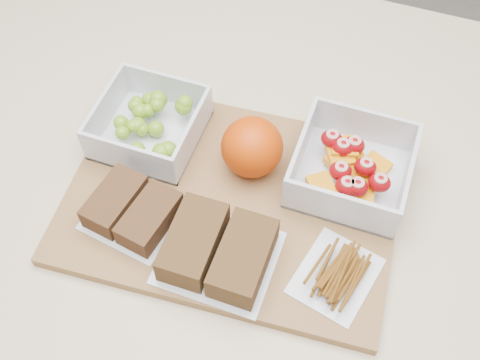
{
  "coord_description": "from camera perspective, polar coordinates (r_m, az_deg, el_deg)",
  "views": [
    {
      "loc": [
        0.16,
        -0.4,
        1.57
      ],
      "look_at": [
        0.02,
        0.01,
        0.93
      ],
      "focal_mm": 45.0,
      "sensor_mm": 36.0,
      "label": 1
    }
  ],
  "objects": [
    {
      "name": "counter",
      "position": [
        1.2,
        -0.83,
        -12.9
      ],
      "size": [
        1.2,
        0.9,
        0.9
      ],
      "primitive_type": "cube",
      "color": "beige",
      "rests_on": "ground"
    },
    {
      "name": "sandwich_bag_center",
      "position": [
        0.71,
        -2.09,
        -6.68
      ],
      "size": [
        0.14,
        0.12,
        0.04
      ],
      "color": "silver",
      "rests_on": "cutting_board"
    },
    {
      "name": "grape_container",
      "position": [
        0.82,
        -8.44,
        5.33
      ],
      "size": [
        0.13,
        0.13,
        0.06
      ],
      "color": "silver",
      "rests_on": "cutting_board"
    },
    {
      "name": "pretzel_bag",
      "position": [
        0.72,
        9.16,
        -8.63
      ],
      "size": [
        0.11,
        0.12,
        0.02
      ],
      "color": "silver",
      "rests_on": "cutting_board"
    },
    {
      "name": "cutting_board",
      "position": [
        0.78,
        -0.79,
        -2.02
      ],
      "size": [
        0.44,
        0.33,
        0.02
      ],
      "primitive_type": "cube",
      "rotation": [
        0.0,
        0.0,
        0.07
      ],
      "color": "olive",
      "rests_on": "counter"
    },
    {
      "name": "orange",
      "position": [
        0.77,
        1.14,
        3.13
      ],
      "size": [
        0.08,
        0.08,
        0.08
      ],
      "primitive_type": "sphere",
      "color": "#CB3D04",
      "rests_on": "cutting_board"
    },
    {
      "name": "fruit_container",
      "position": [
        0.78,
        10.47,
        1.05
      ],
      "size": [
        0.14,
        0.14,
        0.06
      ],
      "color": "silver",
      "rests_on": "cutting_board"
    },
    {
      "name": "sandwich_bag_left",
      "position": [
        0.76,
        -10.17,
        -2.83
      ],
      "size": [
        0.12,
        0.11,
        0.03
      ],
      "color": "silver",
      "rests_on": "cutting_board"
    }
  ]
}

